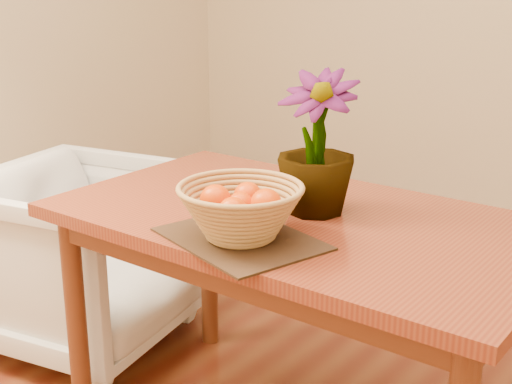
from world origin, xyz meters
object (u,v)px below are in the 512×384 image
Objects in this scene: table at (299,243)px; potted_plant at (316,143)px; armchair at (83,248)px; wicker_basket at (241,213)px.

potted_plant is at bearing 65.00° from table.
potted_plant is (0.02, 0.05, 0.29)m from table.
armchair is (-1.05, 0.00, -0.57)m from potted_plant.
wicker_basket reaches higher than table.
potted_plant reaches higher than armchair.
table is 3.48× the size of potted_plant.
table is 1.81× the size of armchair.
potted_plant is 0.52× the size of armchair.
potted_plant is at bearing 83.81° from wicker_basket.
table is at bearing -104.20° from armchair.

